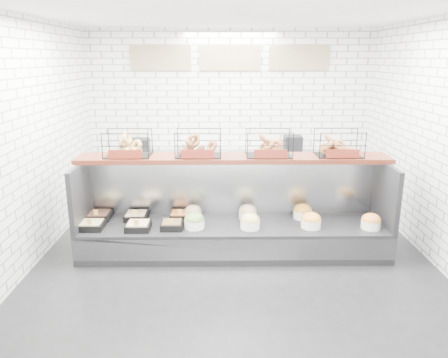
{
  "coord_description": "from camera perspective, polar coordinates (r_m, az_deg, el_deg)",
  "views": [
    {
      "loc": [
        -0.18,
        -5.08,
        2.51
      ],
      "look_at": [
        -0.13,
        0.45,
        0.96
      ],
      "focal_mm": 35.0,
      "sensor_mm": 36.0,
      "label": 1
    }
  ],
  "objects": [
    {
      "name": "prep_counter",
      "position": [
        7.79,
        0.7,
        0.4
      ],
      "size": [
        4.0,
        0.6,
        1.2
      ],
      "color": "#93969B",
      "rests_on": "ground"
    },
    {
      "name": "ground",
      "position": [
        5.67,
        1.35,
        -10.67
      ],
      "size": [
        5.5,
        5.5,
        0.0
      ],
      "primitive_type": "plane",
      "color": "black",
      "rests_on": "ground"
    },
    {
      "name": "room_shell",
      "position": [
        5.71,
        1.28,
        11.06
      ],
      "size": [
        5.02,
        5.51,
        3.01
      ],
      "color": "white",
      "rests_on": "ground"
    },
    {
      "name": "display_case",
      "position": [
        5.85,
        1.15,
        -6.29
      ],
      "size": [
        4.0,
        0.9,
        1.2
      ],
      "color": "black",
      "rests_on": "ground"
    },
    {
      "name": "bagel_shelf",
      "position": [
        5.72,
        1.22,
        4.15
      ],
      "size": [
        4.1,
        0.5,
        0.4
      ],
      "color": "#3F160D",
      "rests_on": "display_case"
    }
  ]
}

